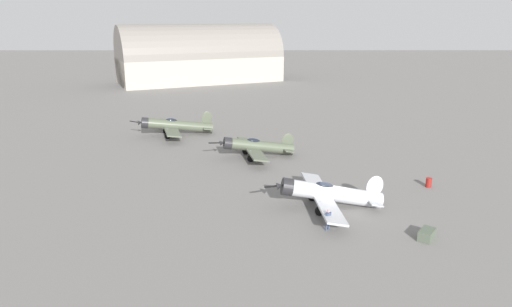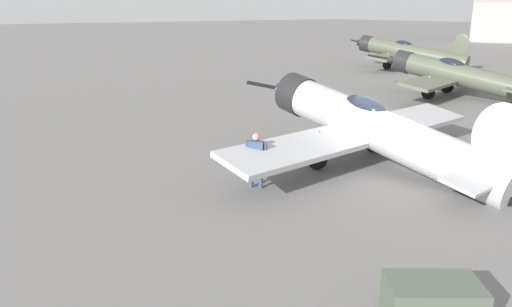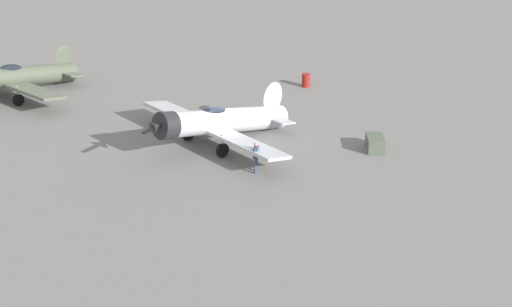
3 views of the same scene
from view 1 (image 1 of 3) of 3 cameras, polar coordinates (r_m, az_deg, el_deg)
name	(u,v)px [view 1 (image 1 of 3)]	position (r m, az deg, el deg)	size (l,w,h in m)	color
ground_plane	(333,207)	(41.45, 9.62, -6.66)	(400.00, 400.00, 0.00)	slate
airplane_foreground	(328,193)	(40.82, 9.03, -4.93)	(11.76, 10.78, 3.18)	#B7BABF
airplane_mid_apron	(256,146)	(54.59, 0.02, 0.92)	(10.35, 10.28, 2.86)	#4C5442
airplane_far_line	(175,125)	(65.87, -10.09, 3.50)	(10.97, 11.53, 3.38)	#4C5442
ground_crew_mechanic	(328,218)	(36.76, 9.00, -7.98)	(0.48, 0.55, 1.74)	#384766
equipment_crate	(427,235)	(37.48, 20.60, -9.49)	(1.84, 1.72, 0.82)	#4C5647
fuel_drum	(429,183)	(48.53, 20.82, -3.43)	(0.62, 0.62, 0.94)	maroon
distant_hangar	(200,60)	(121.38, -7.06, 11.49)	(31.36, 43.79, 16.39)	#ADA393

